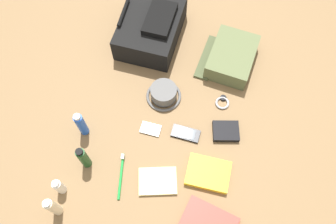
{
  "coord_description": "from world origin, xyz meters",
  "views": [
    {
      "loc": [
        -0.61,
        -0.14,
        1.36
      ],
      "look_at": [
        0.0,
        0.0,
        0.04
      ],
      "focal_mm": 36.76,
      "sensor_mm": 36.0,
      "label": 1
    }
  ],
  "objects_px": {
    "toothpaste_tube": "(59,187)",
    "cell_phone": "(186,133)",
    "deodorant_spray": "(81,124)",
    "wallet": "(226,131)",
    "travel_guidebook": "(208,173)",
    "lotion_bottle": "(53,207)",
    "shampoo_bottle": "(84,158)",
    "toothbrush": "(121,173)",
    "wristwatch": "(222,102)",
    "toiletry_pouch": "(231,57)",
    "notepad": "(158,181)",
    "backpack": "(151,28)",
    "media_player": "(151,129)",
    "bucket_hat": "(164,94)"
  },
  "relations": [
    {
      "from": "wristwatch",
      "to": "deodorant_spray",
      "type": "bearing_deg",
      "value": 115.76
    },
    {
      "from": "shampoo_bottle",
      "to": "backpack",
      "type": "bearing_deg",
      "value": -8.42
    },
    {
      "from": "toiletry_pouch",
      "to": "wristwatch",
      "type": "bearing_deg",
      "value": -179.7
    },
    {
      "from": "toothbrush",
      "to": "toothpaste_tube",
      "type": "bearing_deg",
      "value": 118.42
    },
    {
      "from": "backpack",
      "to": "cell_phone",
      "type": "xyz_separation_m",
      "value": [
        -0.46,
        -0.27,
        -0.06
      ]
    },
    {
      "from": "travel_guidebook",
      "to": "notepad",
      "type": "distance_m",
      "value": 0.2
    },
    {
      "from": "toiletry_pouch",
      "to": "toothbrush",
      "type": "bearing_deg",
      "value": 151.2
    },
    {
      "from": "backpack",
      "to": "deodorant_spray",
      "type": "xyz_separation_m",
      "value": [
        -0.55,
        0.16,
        0.01
      ]
    },
    {
      "from": "toothpaste_tube",
      "to": "cell_phone",
      "type": "xyz_separation_m",
      "value": [
        0.34,
        -0.43,
        -0.04
      ]
    },
    {
      "from": "backpack",
      "to": "notepad",
      "type": "bearing_deg",
      "value": -163.95
    },
    {
      "from": "backpack",
      "to": "travel_guidebook",
      "type": "bearing_deg",
      "value": -147.74
    },
    {
      "from": "lotion_bottle",
      "to": "shampoo_bottle",
      "type": "bearing_deg",
      "value": -13.09
    },
    {
      "from": "media_player",
      "to": "travel_guidebook",
      "type": "bearing_deg",
      "value": -116.8
    },
    {
      "from": "bucket_hat",
      "to": "wallet",
      "type": "distance_m",
      "value": 0.32
    },
    {
      "from": "bucket_hat",
      "to": "wallet",
      "type": "relative_size",
      "value": 1.42
    },
    {
      "from": "toothpaste_tube",
      "to": "media_player",
      "type": "xyz_separation_m",
      "value": [
        0.33,
        -0.28,
        -0.05
      ]
    },
    {
      "from": "cell_phone",
      "to": "wristwatch",
      "type": "distance_m",
      "value": 0.22
    },
    {
      "from": "toothpaste_tube",
      "to": "toothbrush",
      "type": "height_order",
      "value": "toothpaste_tube"
    },
    {
      "from": "travel_guidebook",
      "to": "wallet",
      "type": "xyz_separation_m",
      "value": [
        0.2,
        -0.04,
        -0.0
      ]
    },
    {
      "from": "deodorant_spray",
      "to": "wallet",
      "type": "xyz_separation_m",
      "value": [
        0.13,
        -0.59,
        -0.06
      ]
    },
    {
      "from": "toothpaste_tube",
      "to": "shampoo_bottle",
      "type": "distance_m",
      "value": 0.14
    },
    {
      "from": "shampoo_bottle",
      "to": "notepad",
      "type": "height_order",
      "value": "shampoo_bottle"
    },
    {
      "from": "travel_guidebook",
      "to": "wallet",
      "type": "relative_size",
      "value": 1.56
    },
    {
      "from": "lotion_bottle",
      "to": "shampoo_bottle",
      "type": "height_order",
      "value": "lotion_bottle"
    },
    {
      "from": "bucket_hat",
      "to": "notepad",
      "type": "distance_m",
      "value": 0.39
    },
    {
      "from": "travel_guidebook",
      "to": "deodorant_spray",
      "type": "bearing_deg",
      "value": 82.92
    },
    {
      "from": "deodorant_spray",
      "to": "travel_guidebook",
      "type": "height_order",
      "value": "deodorant_spray"
    },
    {
      "from": "cell_phone",
      "to": "notepad",
      "type": "height_order",
      "value": "notepad"
    },
    {
      "from": "toiletry_pouch",
      "to": "travel_guidebook",
      "type": "distance_m",
      "value": 0.55
    },
    {
      "from": "toiletry_pouch",
      "to": "backpack",
      "type": "bearing_deg",
      "value": 80.99
    },
    {
      "from": "toiletry_pouch",
      "to": "lotion_bottle",
      "type": "height_order",
      "value": "lotion_bottle"
    },
    {
      "from": "shampoo_bottle",
      "to": "toothbrush",
      "type": "height_order",
      "value": "shampoo_bottle"
    },
    {
      "from": "notepad",
      "to": "cell_phone",
      "type": "bearing_deg",
      "value": -31.59
    },
    {
      "from": "cell_phone",
      "to": "media_player",
      "type": "bearing_deg",
      "value": 95.14
    },
    {
      "from": "toothpaste_tube",
      "to": "deodorant_spray",
      "type": "relative_size",
      "value": 0.69
    },
    {
      "from": "wristwatch",
      "to": "toothbrush",
      "type": "distance_m",
      "value": 0.54
    },
    {
      "from": "bucket_hat",
      "to": "wallet",
      "type": "height_order",
      "value": "bucket_hat"
    },
    {
      "from": "toiletry_pouch",
      "to": "bucket_hat",
      "type": "relative_size",
      "value": 1.79
    },
    {
      "from": "toiletry_pouch",
      "to": "notepad",
      "type": "xyz_separation_m",
      "value": [
        -0.63,
        0.19,
        -0.03
      ]
    },
    {
      "from": "toothbrush",
      "to": "wristwatch",
      "type": "bearing_deg",
      "value": -40.25
    },
    {
      "from": "backpack",
      "to": "deodorant_spray",
      "type": "bearing_deg",
      "value": 164.09
    },
    {
      "from": "toothpaste_tube",
      "to": "wristwatch",
      "type": "height_order",
      "value": "toothpaste_tube"
    },
    {
      "from": "wristwatch",
      "to": "wallet",
      "type": "xyz_separation_m",
      "value": [
        -0.14,
        -0.04,
        0.01
      ]
    },
    {
      "from": "toiletry_pouch",
      "to": "media_player",
      "type": "distance_m",
      "value": 0.5
    },
    {
      "from": "cell_phone",
      "to": "wallet",
      "type": "relative_size",
      "value": 1.11
    },
    {
      "from": "toiletry_pouch",
      "to": "cell_phone",
      "type": "relative_size",
      "value": 2.29
    },
    {
      "from": "bucket_hat",
      "to": "lotion_bottle",
      "type": "bearing_deg",
      "value": 153.93
    },
    {
      "from": "bucket_hat",
      "to": "shampoo_bottle",
      "type": "distance_m",
      "value": 0.44
    },
    {
      "from": "backpack",
      "to": "shampoo_bottle",
      "type": "relative_size",
      "value": 2.41
    },
    {
      "from": "toiletry_pouch",
      "to": "shampoo_bottle",
      "type": "height_order",
      "value": "shampoo_bottle"
    }
  ]
}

